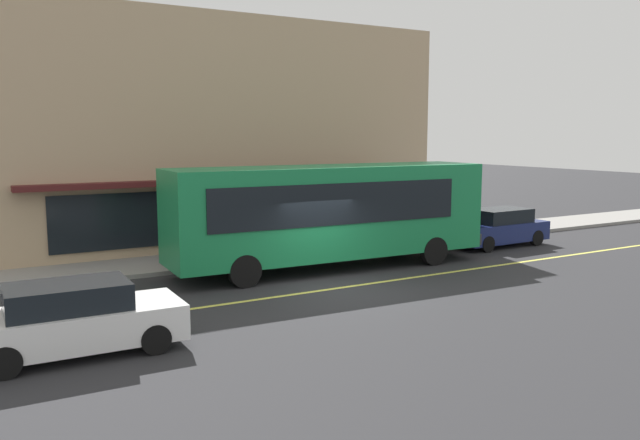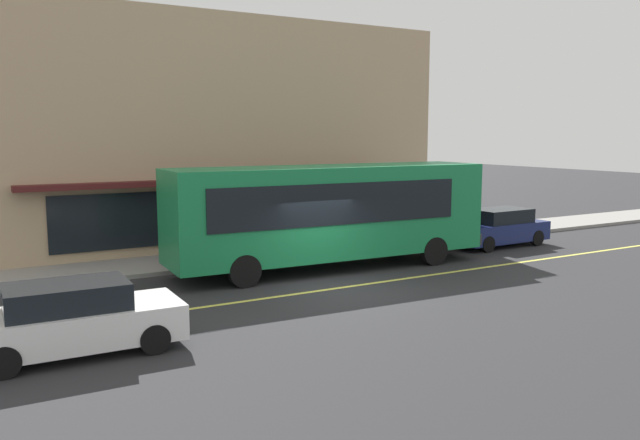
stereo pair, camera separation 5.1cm
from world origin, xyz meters
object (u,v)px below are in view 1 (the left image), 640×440
Objects in this scene: pedestrian_by_curb at (363,219)px; traffic_light at (209,194)px; bus at (331,211)px; pedestrian_waiting at (462,213)px; car_white at (75,319)px; pedestrian_at_corner at (272,228)px; car_navy at (498,228)px.

traffic_light is at bearing -177.37° from pedestrian_by_curb.
bus is 8.52m from pedestrian_waiting.
pedestrian_at_corner is (8.13, 7.37, 0.38)m from car_white.
traffic_light reaches higher than pedestrian_waiting.
pedestrian_waiting is (11.56, -0.02, -1.38)m from traffic_light.
pedestrian_by_curb is (3.99, -0.05, 0.06)m from pedestrian_at_corner.
traffic_light is 9.14m from car_white.
traffic_light is (-3.42, 2.43, 0.55)m from bus.
traffic_light is 1.96× the size of pedestrian_at_corner.
pedestrian_by_curb is (12.12, 7.32, 0.44)m from car_white.
car_white is (-17.25, -5.01, 0.00)m from car_navy.
pedestrian_waiting is at bearing -2.39° from pedestrian_at_corner.
pedestrian_waiting is (8.13, 2.41, -0.83)m from bus.
car_white is 18.51m from pedestrian_waiting.
pedestrian_by_curb is (6.55, 0.30, -1.35)m from traffic_light.
car_white is (-9.00, -4.59, -1.24)m from bus.
car_navy is 2.67× the size of pedestrian_at_corner.
pedestrian_waiting reaches higher than pedestrian_at_corner.
car_navy is 2.59× the size of pedestrian_waiting.
car_navy is 5.64m from pedestrian_by_curb.
car_white is at bearing -157.78° from pedestrian_waiting.
bus reaches higher than traffic_light.
bus reaches higher than car_white.
traffic_light reaches higher than pedestrian_by_curb.
pedestrian_at_corner is (-0.86, 2.79, -0.86)m from bus.
pedestrian_by_curb is 5.02m from pedestrian_waiting.
pedestrian_at_corner is (-9.11, 2.36, 0.38)m from car_navy.
traffic_light is 1.90× the size of pedestrian_waiting.
bus is at bearing 27.02° from car_white.
bus reaches higher than pedestrian_by_curb.
car_navy is 1.00× the size of car_white.
pedestrian_at_corner reaches higher than car_navy.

